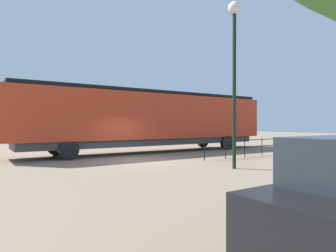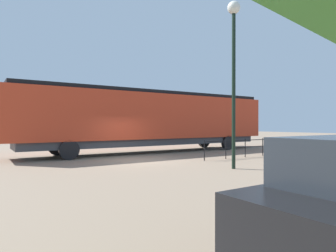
{
  "view_description": "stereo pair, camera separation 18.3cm",
  "coord_description": "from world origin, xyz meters",
  "views": [
    {
      "loc": [
        14.05,
        -7.4,
        1.94
      ],
      "look_at": [
        0.79,
        1.49,
        1.86
      ],
      "focal_mm": 31.33,
      "sensor_mm": 36.0,
      "label": 1
    },
    {
      "loc": [
        14.15,
        -7.25,
        1.94
      ],
      "look_at": [
        0.79,
        1.49,
        1.86
      ],
      "focal_mm": 31.33,
      "sensor_mm": 36.0,
      "label": 2
    }
  ],
  "objects": [
    {
      "name": "ground_plane",
      "position": [
        0.0,
        0.0,
        0.0
      ],
      "size": [
        120.0,
        120.0,
        0.0
      ],
      "primitive_type": "plane",
      "color": "#84705B"
    },
    {
      "name": "locomotive",
      "position": [
        -3.65,
        3.48,
        2.38
      ],
      "size": [
        3.12,
        18.75,
        4.23
      ],
      "color": "red",
      "rests_on": "ground_plane"
    },
    {
      "name": "lamp_post",
      "position": [
        4.99,
        2.18,
        5.25
      ],
      "size": [
        0.56,
        0.56,
        7.34
      ],
      "color": "black",
      "rests_on": "ground_plane"
    },
    {
      "name": "platform_fence",
      "position": [
        2.11,
        6.9,
        0.71
      ],
      "size": [
        0.05,
        7.95,
        1.1
      ],
      "color": "black",
      "rests_on": "ground_plane"
    }
  ]
}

